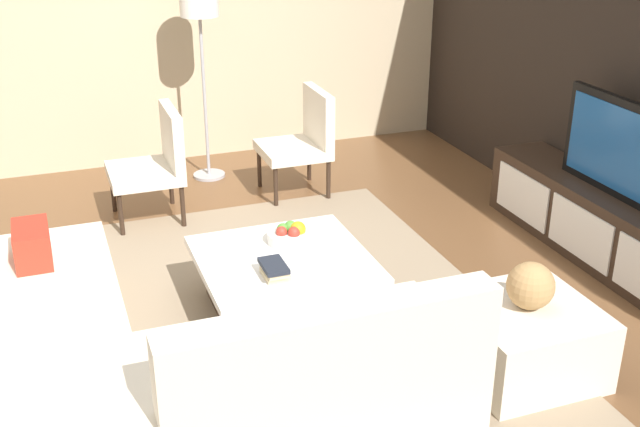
{
  "coord_description": "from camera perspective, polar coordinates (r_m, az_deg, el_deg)",
  "views": [
    {
      "loc": [
        3.95,
        -1.15,
        2.51
      ],
      "look_at": [
        -0.24,
        0.39,
        0.56
      ],
      "focal_mm": 44.33,
      "sensor_mm": 36.0,
      "label": 1
    }
  ],
  "objects": [
    {
      "name": "coffee_table",
      "position": [
        4.82,
        -2.61,
        -5.04
      ],
      "size": [
        0.98,
        1.01,
        0.38
      ],
      "color": "#332319",
      "rests_on": "ground"
    },
    {
      "name": "area_rug",
      "position": [
        4.9,
        -3.69,
        -7.24
      ],
      "size": [
        3.39,
        2.75,
        0.01
      ],
      "primitive_type": "cube",
      "color": "gray",
      "rests_on": "ground"
    },
    {
      "name": "ottoman",
      "position": [
        4.42,
        14.52,
        -8.78
      ],
      "size": [
        0.7,
        0.7,
        0.4
      ],
      "primitive_type": "cube",
      "color": "beige",
      "rests_on": "ground"
    },
    {
      "name": "floor_lamp",
      "position": [
        6.73,
        -8.71,
        14.34
      ],
      "size": [
        0.32,
        0.32,
        1.73
      ],
      "color": "#A5A5AA",
      "rests_on": "ground"
    },
    {
      "name": "ground_plane",
      "position": [
        4.82,
        -3.35,
        -7.87
      ],
      "size": [
        14.0,
        14.0,
        0.0
      ],
      "primitive_type": "plane",
      "color": "brown"
    },
    {
      "name": "fruit_bowl",
      "position": [
        4.9,
        -2.15,
        -1.53
      ],
      "size": [
        0.28,
        0.28,
        0.14
      ],
      "color": "silver",
      "rests_on": "coffee_table"
    },
    {
      "name": "side_wall_left",
      "position": [
        7.36,
        -9.64,
        14.6
      ],
      "size": [
        0.12,
        5.2,
        2.8
      ],
      "primitive_type": "cube",
      "color": "#C6B28E",
      "rests_on": "ground"
    },
    {
      "name": "book_stack",
      "position": [
        4.5,
        -3.31,
        -4.08
      ],
      "size": [
        0.22,
        0.14,
        0.09
      ],
      "color": "#CCB78C",
      "rests_on": "coffee_table"
    },
    {
      "name": "accent_chair_near",
      "position": [
        6.16,
        -11.71,
        3.91
      ],
      "size": [
        0.58,
        0.54,
        0.87
      ],
      "rotation": [
        0.0,
        0.0,
        0.01
      ],
      "color": "#332319",
      "rests_on": "ground"
    },
    {
      "name": "sectional_couch",
      "position": [
        4.11,
        -12.74,
        -9.96
      ],
      "size": [
        2.28,
        2.4,
        0.81
      ],
      "color": "beige",
      "rests_on": "ground"
    },
    {
      "name": "media_console",
      "position": [
        5.77,
        19.99,
        -0.99
      ],
      "size": [
        2.26,
        0.45,
        0.5
      ],
      "color": "#332319",
      "rests_on": "ground"
    },
    {
      "name": "decorative_ball",
      "position": [
        4.26,
        14.96,
        -5.06
      ],
      "size": [
        0.25,
        0.25,
        0.25
      ],
      "primitive_type": "sphere",
      "color": "#AD8451",
      "rests_on": "ottoman"
    },
    {
      "name": "accent_chair_far",
      "position": [
        6.55,
        -1.16,
        5.6
      ],
      "size": [
        0.56,
        0.53,
        0.87
      ],
      "rotation": [
        0.0,
        0.0,
        0.04
      ],
      "color": "#332319",
      "rests_on": "ground"
    },
    {
      "name": "television",
      "position": [
        5.57,
        20.81,
        4.42
      ],
      "size": [
        1.05,
        0.06,
        0.66
      ],
      "color": "black",
      "rests_on": "media_console"
    }
  ]
}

